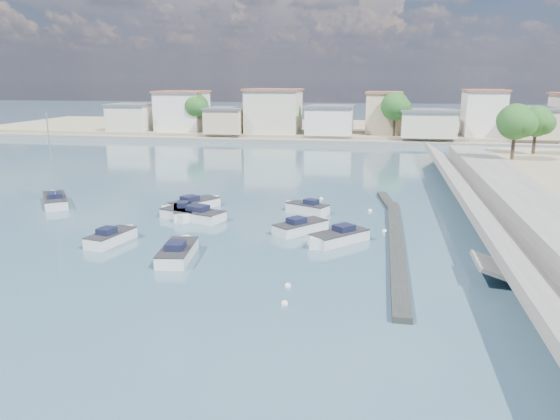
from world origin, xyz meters
name	(u,v)px	position (x,y,z in m)	size (l,w,h in m)	color
ground	(334,173)	(0.00, 40.00, 0.00)	(400.00, 400.00, 0.00)	#304C60
seawall_walkway	(556,231)	(18.50, 13.00, 0.90)	(5.00, 90.00, 1.80)	slate
breakwater	(394,234)	(6.90, 12.69, 0.17)	(2.00, 31.02, 0.35)	black
far_shore_land	(354,130)	(0.00, 92.00, 0.70)	(160.00, 40.00, 1.40)	gray
far_shore_quay	(349,142)	(0.00, 71.00, 0.40)	(160.00, 2.50, 0.80)	slate
far_town	(409,116)	(10.71, 76.92, 4.93)	(113.01, 12.80, 8.35)	beige
shore_trees	(398,111)	(8.34, 68.11, 6.22)	(74.56, 38.32, 7.92)	#38281E
motorboat_a	(179,252)	(-7.51, 4.84, 0.38)	(2.55, 5.53, 1.48)	silver
motorboat_b	(113,237)	(-13.46, 7.20, 0.38)	(2.47, 4.67, 1.48)	silver
motorboat_c	(190,214)	(-10.23, 14.83, 0.38)	(6.26, 3.84, 1.48)	silver
motorboat_d	(336,238)	(2.72, 9.94, 0.38)	(4.46, 4.66, 1.48)	silver
motorboat_e	(196,204)	(-10.96, 18.66, 0.38)	(4.19, 5.09, 1.48)	silver
motorboat_f	(306,208)	(-0.78, 18.88, 0.38)	(4.18, 3.10, 1.48)	silver
motorboat_g	(183,214)	(-10.95, 15.04, 0.38)	(2.85, 4.52, 1.48)	silver
motorboat_h	(303,227)	(-0.12, 12.50, 0.38)	(4.19, 4.56, 1.48)	silver
sailboat	(55,200)	(-24.87, 17.87, 0.41)	(5.01, 5.97, 9.00)	silver
mooring_buoys	(326,230)	(1.66, 13.22, 0.05)	(9.33, 26.59, 0.41)	white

